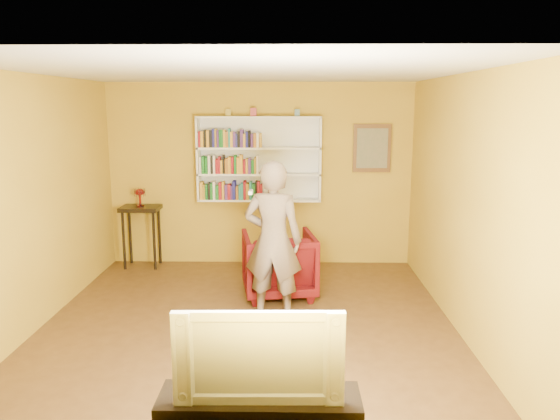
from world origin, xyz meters
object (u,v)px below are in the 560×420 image
object	(u,v)px
console_table	(141,217)
armchair	(279,264)
television	(259,351)
ruby_lustre	(140,194)
bookshelf	(259,159)
person	(273,241)

from	to	relation	value
console_table	armchair	bearing A→B (deg)	-30.63
television	ruby_lustre	bearing A→B (deg)	112.87
console_table	ruby_lustre	size ratio (longest dim) A/B	3.52
bookshelf	console_table	distance (m)	1.94
person	ruby_lustre	bearing A→B (deg)	-35.02
console_table	ruby_lustre	bearing A→B (deg)	104.04
person	armchair	bearing A→B (deg)	-84.74
ruby_lustre	armchair	size ratio (longest dim) A/B	0.29
person	television	bearing A→B (deg)	98.87
bookshelf	armchair	xyz separation A→B (m)	(0.32, -1.38, -1.19)
console_table	person	world-z (taller)	person
bookshelf	ruby_lustre	distance (m)	1.82
bookshelf	person	world-z (taller)	bookshelf
console_table	person	size ratio (longest dim) A/B	0.51
console_table	ruby_lustre	xyz separation A→B (m)	(-0.00, 0.00, 0.34)
armchair	person	bearing A→B (deg)	77.31
bookshelf	armchair	distance (m)	1.85
ruby_lustre	person	size ratio (longest dim) A/B	0.14
bookshelf	television	bearing A→B (deg)	-86.76
armchair	bookshelf	bearing A→B (deg)	-86.04
console_table	armchair	size ratio (longest dim) A/B	1.02
person	bookshelf	bearing A→B (deg)	-73.72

